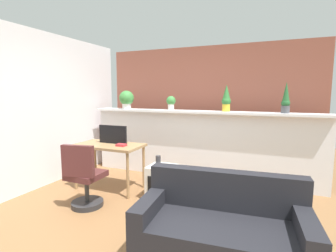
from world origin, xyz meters
TOP-DOWN VIEW (x-y plane):
  - ground_plane at (0.00, 0.00)m, footprint 12.00×12.00m
  - divider_wall at (0.00, 2.00)m, footprint 4.25×0.16m
  - plant_shelf at (0.00, 1.96)m, footprint 4.25×0.33m
  - brick_wall_behind at (0.00, 2.60)m, footprint 4.25×0.10m
  - side_wall_left at (-2.37, 0.40)m, footprint 0.12×4.40m
  - potted_plant_0 at (-1.49, 1.94)m, footprint 0.29×0.29m
  - potted_plant_1 at (-0.52, 1.93)m, footprint 0.17×0.17m
  - potted_plant_2 at (0.49, 1.97)m, footprint 0.16×0.16m
  - potted_plant_3 at (1.42, 1.94)m, footprint 0.13×0.13m
  - desk at (-1.21, 0.93)m, footprint 1.10×0.60m
  - tv_monitor at (-1.19, 1.01)m, footprint 0.52×0.04m
  - office_chair at (-1.09, 0.18)m, footprint 0.48×0.48m
  - side_cube_shelf at (-0.24, 0.90)m, footprint 0.40×0.41m
  - vase_on_shelf at (-0.29, 0.87)m, footprint 0.08×0.08m
  - book_on_desk at (-0.94, 0.88)m, footprint 0.15×0.11m
  - couch at (0.86, -0.19)m, footprint 1.62×0.90m

SIDE VIEW (x-z plane):
  - ground_plane at x=0.00m, z-range 0.00..0.00m
  - side_cube_shelf at x=-0.24m, z-range 0.00..0.50m
  - couch at x=0.86m, z-range -0.12..0.68m
  - office_chair at x=-1.09m, z-range -0.07..0.84m
  - vase_on_shelf at x=-0.29m, z-range 0.50..0.66m
  - divider_wall at x=0.00m, z-range 0.00..1.23m
  - desk at x=-1.21m, z-range 0.29..1.04m
  - book_on_desk at x=-0.94m, z-range 0.75..0.79m
  - tv_monitor at x=-1.19m, z-range 0.75..1.05m
  - plant_shelf at x=0.00m, z-range 1.23..1.27m
  - brick_wall_behind at x=0.00m, z-range 0.00..2.50m
  - side_wall_left at x=-2.37m, z-range 0.00..2.60m
  - potted_plant_1 at x=-0.52m, z-range 1.28..1.54m
  - potted_plant_0 at x=-1.49m, z-range 1.28..1.65m
  - potted_plant_3 at x=1.42m, z-range 1.24..1.73m
  - potted_plant_2 at x=0.49m, z-range 1.25..1.72m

